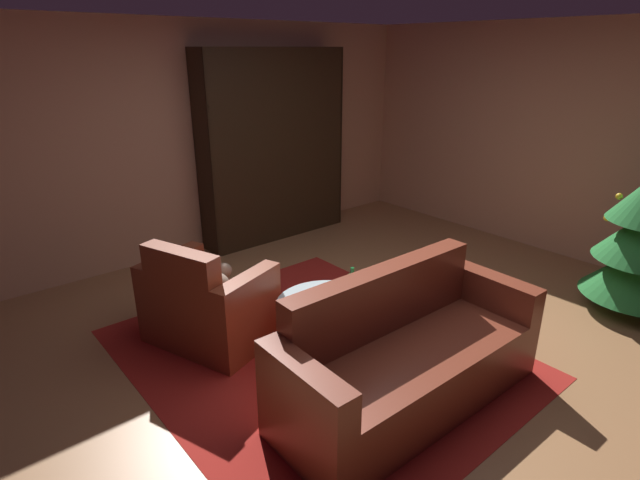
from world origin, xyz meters
The scene contains 10 objects.
ground_plane centered at (0.00, 0.00, 0.00)m, with size 7.26×7.26×0.00m, color #9B6A43.
wall_back centered at (0.00, 3.05, 1.27)m, with size 5.49×0.06×2.55m, color tan.
wall_left centered at (-2.72, 0.00, 1.27)m, with size 0.06×6.17×2.55m, color tan.
area_rug centered at (-0.09, -0.45, 0.00)m, with size 2.95×2.49×0.01m, color maroon.
bookshelf_unit centered at (-2.46, 1.02, 1.09)m, with size 0.37×1.90×2.26m.
armchair_red centered at (-0.80, -0.99, 0.31)m, with size 1.11×0.94×0.88m.
couch_red centered at (0.71, -0.32, 0.31)m, with size 0.77×1.94×0.89m.
coffee_table centered at (-0.03, -0.37, 0.41)m, with size 0.79×0.79×0.45m.
book_stack_on_table centered at (-0.07, -0.40, 0.49)m, with size 0.22×0.17×0.09m.
bottle_on_table centered at (0.00, -0.15, 0.54)m, with size 0.07×0.07×0.24m.
Camera 1 is at (2.49, -2.58, 2.25)m, focal length 28.06 mm.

